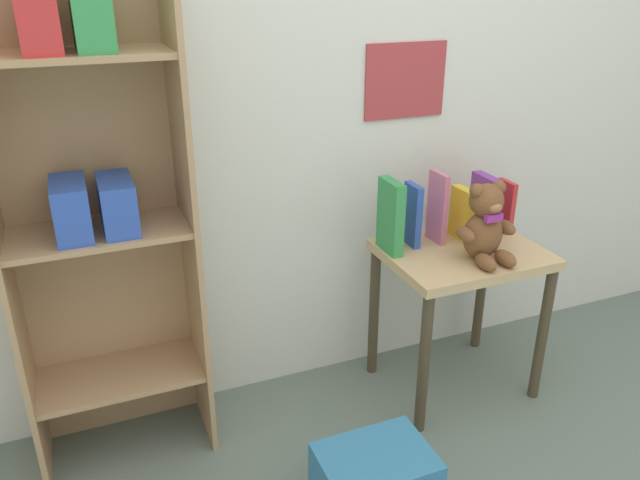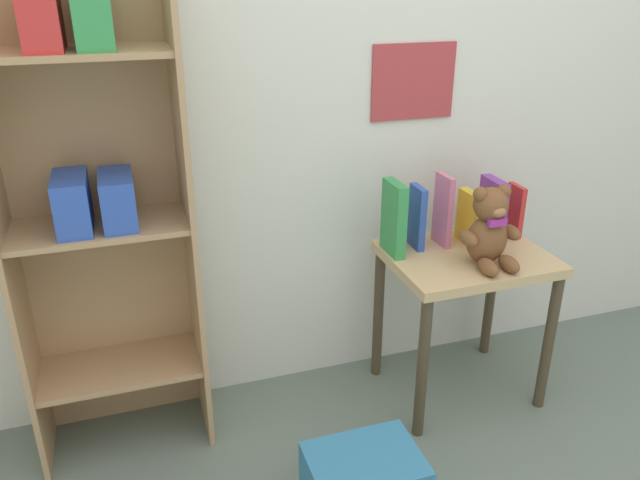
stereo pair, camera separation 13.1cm
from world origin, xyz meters
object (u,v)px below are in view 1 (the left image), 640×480
(book_standing_yellow, at_px, (463,214))
(book_standing_purple, at_px, (484,205))
(teddy_bear, at_px, (486,225))
(book_standing_red, at_px, (505,206))
(book_standing_pink, at_px, (437,207))
(bookshelf_side, at_px, (93,196))
(book_standing_green, at_px, (391,217))
(book_standing_blue, at_px, (412,215))
(display_table, at_px, (460,274))

(book_standing_yellow, height_order, book_standing_purple, book_standing_purple)
(teddy_bear, height_order, book_standing_yellow, teddy_bear)
(teddy_bear, bearing_deg, book_standing_red, 39.50)
(book_standing_purple, relative_size, book_standing_red, 1.17)
(book_standing_pink, distance_m, book_standing_red, 0.31)
(book_standing_pink, xyz_separation_m, book_standing_red, (0.31, -0.01, -0.03))
(bookshelf_side, xyz_separation_m, book_standing_red, (1.49, -0.05, -0.22))
(book_standing_green, distance_m, book_standing_yellow, 0.31)
(book_standing_green, xyz_separation_m, book_standing_red, (0.51, 0.01, -0.03))
(bookshelf_side, bearing_deg, teddy_bear, -11.21)
(book_standing_blue, distance_m, book_standing_purple, 0.31)
(display_table, relative_size, book_standing_purple, 2.54)
(bookshelf_side, relative_size, book_standing_red, 8.16)
(book_standing_yellow, xyz_separation_m, book_standing_red, (0.20, 0.01, 0.00))
(book_standing_red, bearing_deg, book_standing_green, -177.10)
(book_standing_blue, distance_m, book_standing_yellow, 0.21)
(book_standing_green, relative_size, book_standing_blue, 1.14)
(teddy_bear, xyz_separation_m, book_standing_red, (0.24, 0.20, -0.03))
(book_standing_green, bearing_deg, book_standing_blue, 11.50)
(book_standing_purple, bearing_deg, book_standing_yellow, -172.11)
(book_standing_red, bearing_deg, display_table, -155.80)
(book_standing_blue, distance_m, book_standing_pink, 0.10)
(book_standing_purple, bearing_deg, teddy_bear, -123.21)
(display_table, bearing_deg, book_standing_yellow, 61.44)
(bookshelf_side, distance_m, display_table, 1.32)
(teddy_bear, height_order, book_standing_purple, teddy_bear)
(book_standing_pink, height_order, book_standing_yellow, book_standing_pink)
(bookshelf_side, bearing_deg, book_standing_red, -2.03)
(book_standing_green, relative_size, book_standing_yellow, 1.35)
(bookshelf_side, relative_size, book_standing_purple, 6.95)
(bookshelf_side, bearing_deg, book_standing_blue, -2.33)
(display_table, height_order, book_standing_yellow, book_standing_yellow)
(display_table, relative_size, book_standing_blue, 2.53)
(bookshelf_side, relative_size, teddy_bear, 5.72)
(teddy_bear, relative_size, book_standing_red, 1.43)
(display_table, distance_m, book_standing_blue, 0.29)
(book_standing_green, relative_size, book_standing_purple, 1.15)
(book_standing_blue, bearing_deg, book_standing_pink, -0.58)
(book_standing_purple, distance_m, book_standing_red, 0.10)
(book_standing_blue, bearing_deg, book_standing_green, -166.60)
(book_standing_blue, height_order, book_standing_pink, book_standing_pink)
(display_table, bearing_deg, book_standing_pink, 114.54)
(book_standing_yellow, height_order, book_standing_red, same)
(book_standing_pink, xyz_separation_m, book_standing_purple, (0.20, -0.01, -0.02))
(book_standing_yellow, bearing_deg, book_standing_blue, 171.59)
(bookshelf_side, distance_m, teddy_bear, 1.29)
(book_standing_yellow, bearing_deg, book_standing_pink, 167.70)
(bookshelf_side, height_order, book_standing_red, bookshelf_side)
(book_standing_green, bearing_deg, teddy_bear, -34.02)
(bookshelf_side, xyz_separation_m, book_standing_green, (0.98, -0.07, -0.19))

